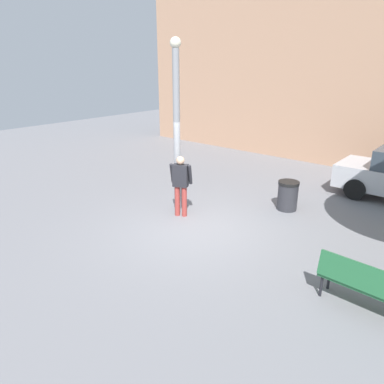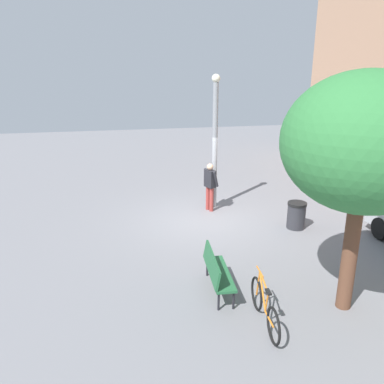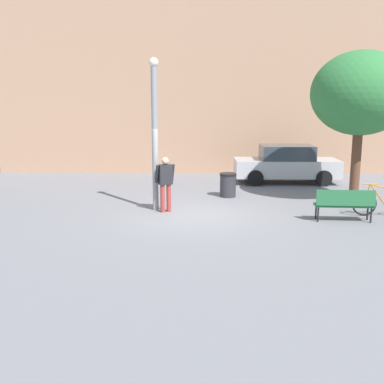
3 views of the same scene
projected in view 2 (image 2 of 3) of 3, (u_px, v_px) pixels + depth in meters
name	position (u px, v px, depth m)	size (l,w,h in m)	color
ground_plane	(204.00, 220.00, 13.35)	(36.00, 36.00, 0.00)	slate
lamppost	(215.00, 138.00, 13.75)	(0.28, 0.28, 4.56)	gray
person_by_lamppost	(210.00, 184.00, 13.88)	(0.63, 0.46, 1.67)	#9E3833
park_bench	(216.00, 270.00, 9.10)	(1.62, 0.56, 0.92)	#236038
plaza_tree	(365.00, 144.00, 7.60)	(3.15, 3.15, 4.90)	brown
bicycle_orange	(264.00, 307.00, 8.03)	(1.81, 0.14, 0.97)	black
trash_bin	(296.00, 215.00, 12.59)	(0.59, 0.59, 0.84)	#2D2D33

